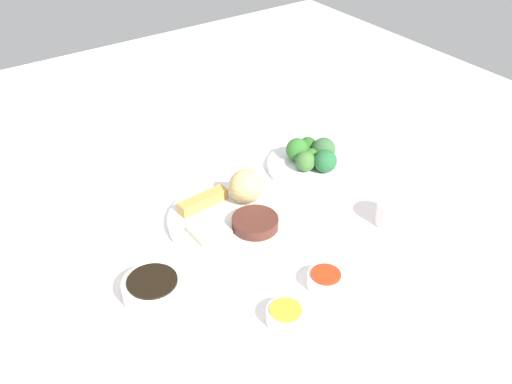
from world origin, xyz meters
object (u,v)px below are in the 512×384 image
(main_plate, at_px, (229,219))
(sauce_ramekin_sweet_and_sour, at_px, (325,280))
(broccoli_plate, at_px, (311,166))
(soy_sauce_bowl, at_px, (153,289))
(sauce_ramekin_hot_mustard, at_px, (286,316))
(teacup, at_px, (392,213))

(main_plate, relative_size, sauce_ramekin_sweet_and_sour, 3.77)
(broccoli_plate, bearing_deg, main_plate, 103.23)
(soy_sauce_bowl, bearing_deg, sauce_ramekin_hot_mustard, -139.36)
(main_plate, height_order, broccoli_plate, main_plate)
(main_plate, xyz_separation_m, soy_sauce_bowl, (-0.10, 0.22, 0.01))
(broccoli_plate, xyz_separation_m, teacup, (-0.26, -0.00, 0.02))
(sauce_ramekin_sweet_and_sour, bearing_deg, soy_sauce_bowl, 59.97)
(sauce_ramekin_sweet_and_sour, bearing_deg, sauce_ramekin_hot_mustard, 103.84)
(broccoli_plate, height_order, sauce_ramekin_sweet_and_sour, sauce_ramekin_sweet_and_sour)
(main_plate, xyz_separation_m, sauce_ramekin_sweet_and_sour, (-0.26, -0.04, 0.00))
(main_plate, bearing_deg, broccoli_plate, -76.77)
(soy_sauce_bowl, distance_m, sauce_ramekin_hot_mustard, 0.24)
(sauce_ramekin_hot_mustard, bearing_deg, main_plate, -13.52)
(main_plate, relative_size, soy_sauce_bowl, 2.31)
(main_plate, distance_m, teacup, 0.33)
(sauce_ramekin_hot_mustard, bearing_deg, teacup, -75.19)
(soy_sauce_bowl, relative_size, teacup, 1.67)
(main_plate, xyz_separation_m, teacup, (-0.19, -0.27, 0.02))
(teacup, bearing_deg, soy_sauce_bowl, 79.61)
(sauce_ramekin_sweet_and_sour, bearing_deg, broccoli_plate, -35.38)
(broccoli_plate, relative_size, sauce_ramekin_hot_mustard, 3.06)
(soy_sauce_bowl, bearing_deg, teacup, -100.39)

